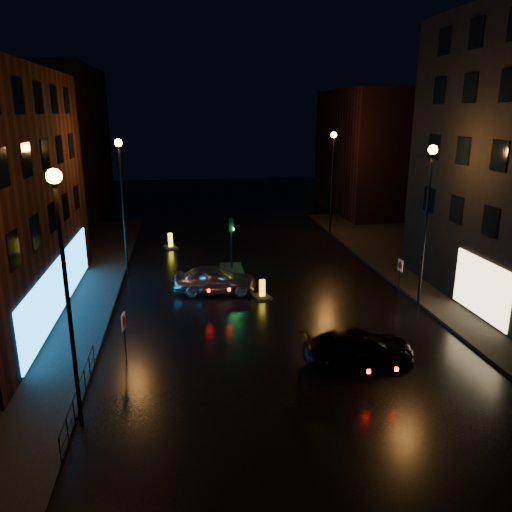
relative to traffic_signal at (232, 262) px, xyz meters
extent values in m
plane|color=black|center=(1.20, -14.00, -0.50)|extent=(120.00, 120.00, 0.00)
cube|color=black|center=(15.20, -6.00, -0.43)|extent=(12.00, 44.00, 0.15)
cube|color=black|center=(-14.80, 21.00, 6.50)|extent=(8.00, 16.00, 14.00)
cube|color=black|center=(16.20, 18.00, 5.50)|extent=(8.00, 14.00, 12.00)
cylinder|color=black|center=(-6.60, -16.00, 3.50)|extent=(0.14, 0.14, 8.00)
cylinder|color=black|center=(-6.60, -16.00, 7.50)|extent=(0.20, 0.20, 0.25)
sphere|color=orange|center=(-6.60, -16.00, 7.65)|extent=(0.44, 0.44, 0.44)
cylinder|color=black|center=(-6.60, 0.00, 3.50)|extent=(0.14, 0.14, 8.00)
cylinder|color=black|center=(-6.60, 0.00, 7.50)|extent=(0.20, 0.20, 0.25)
sphere|color=orange|center=(-6.60, 0.00, 7.65)|extent=(0.44, 0.44, 0.44)
cylinder|color=black|center=(9.00, -8.00, 3.50)|extent=(0.14, 0.14, 8.00)
cylinder|color=black|center=(9.00, -8.00, 7.50)|extent=(0.20, 0.20, 0.25)
sphere|color=orange|center=(9.00, -8.00, 7.65)|extent=(0.44, 0.44, 0.44)
cylinder|color=black|center=(9.00, 8.00, 3.50)|extent=(0.14, 0.14, 8.00)
cylinder|color=black|center=(9.00, 8.00, 7.50)|extent=(0.20, 0.20, 0.25)
sphere|color=orange|center=(9.00, 8.00, 7.65)|extent=(0.44, 0.44, 0.44)
cube|color=black|center=(0.00, 0.00, -0.44)|extent=(1.40, 2.40, 0.12)
cylinder|color=black|center=(0.00, 0.00, 0.90)|extent=(0.12, 0.12, 2.80)
cube|color=black|center=(0.00, 0.00, 2.50)|extent=(0.28, 0.22, 0.90)
cylinder|color=#0CFF59|center=(0.14, 0.00, 2.22)|extent=(0.05, 0.18, 0.18)
cylinder|color=black|center=(-6.80, -15.00, 0.47)|extent=(0.05, 6.00, 0.05)
cylinder|color=black|center=(-6.80, -15.00, 0.00)|extent=(0.04, 6.00, 0.04)
cylinder|color=black|center=(-6.80, -18.00, 0.00)|extent=(0.04, 0.04, 1.00)
cylinder|color=black|center=(-6.80, -15.00, 0.00)|extent=(0.04, 0.04, 1.00)
cylinder|color=black|center=(-6.80, -12.00, 0.00)|extent=(0.04, 0.04, 1.00)
imported|color=#A0A3A8|center=(-1.35, -4.07, 0.28)|extent=(4.81, 2.47, 1.57)
imported|color=black|center=(3.86, -13.20, 0.17)|extent=(4.72, 2.14, 1.34)
cube|color=black|center=(1.15, -5.32, -0.45)|extent=(1.08, 1.35, 0.10)
cube|color=yellow|center=(1.15, -5.32, 0.04)|extent=(0.31, 0.25, 0.98)
cube|color=black|center=(1.15, -5.32, 0.04)|extent=(0.29, 0.10, 0.59)
cube|color=black|center=(-4.01, 6.06, -0.45)|extent=(1.17, 1.48, 0.11)
cube|color=yellow|center=(-4.01, 6.06, 0.09)|extent=(0.34, 0.27, 1.08)
cube|color=black|center=(-4.01, 6.06, 0.09)|extent=(0.32, 0.11, 0.65)
cylinder|color=black|center=(-5.58, -11.63, 0.50)|extent=(0.05, 0.05, 2.00)
cube|color=silver|center=(-5.58, -11.63, 1.23)|extent=(0.12, 0.50, 0.68)
cylinder|color=#B20C0C|center=(-5.56, -11.63, 1.23)|extent=(0.08, 0.40, 0.40)
cylinder|color=black|center=(8.84, -5.90, 0.48)|extent=(0.05, 0.05, 1.96)
cube|color=silver|center=(8.84, -5.90, 1.19)|extent=(0.10, 0.49, 0.67)
cylinder|color=#B20C0C|center=(8.82, -5.91, 1.19)|extent=(0.06, 0.39, 0.39)
camera|label=1|loc=(-3.05, -30.88, 9.41)|focal=35.00mm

